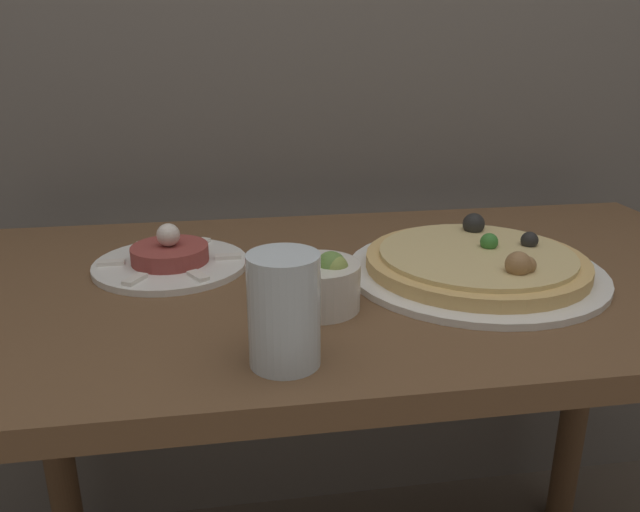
% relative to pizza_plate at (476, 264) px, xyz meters
% --- Properties ---
extents(dining_table, '(1.24, 0.66, 0.77)m').
position_rel_pizza_plate_xyz_m(dining_table, '(-0.16, 0.03, -0.14)').
color(dining_table, brown).
rests_on(dining_table, ground_plane).
extents(pizza_plate, '(0.38, 0.38, 0.06)m').
position_rel_pizza_plate_xyz_m(pizza_plate, '(0.00, 0.00, 0.00)').
color(pizza_plate, white).
rests_on(pizza_plate, dining_table).
extents(tartare_plate, '(0.23, 0.23, 0.07)m').
position_rel_pizza_plate_xyz_m(tartare_plate, '(-0.45, 0.10, -0.00)').
color(tartare_plate, white).
rests_on(tartare_plate, dining_table).
extents(small_bowl, '(0.11, 0.11, 0.08)m').
position_rel_pizza_plate_xyz_m(small_bowl, '(-0.25, -0.08, 0.02)').
color(small_bowl, silver).
rests_on(small_bowl, dining_table).
extents(drinking_glass, '(0.08, 0.08, 0.13)m').
position_rel_pizza_plate_xyz_m(drinking_glass, '(-0.31, -0.22, 0.05)').
color(drinking_glass, silver).
rests_on(drinking_glass, dining_table).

